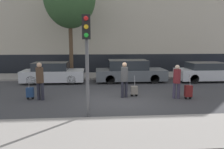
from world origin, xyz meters
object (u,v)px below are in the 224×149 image
Objects in this scene: parked_car_1 at (130,72)px; parked_car_2 at (207,72)px; trolley_left at (30,92)px; parked_car_0 at (53,73)px; pedestrian_right at (177,80)px; pedestrian_center at (124,78)px; trolley_right at (188,91)px; pedestrian_left at (40,79)px; traffic_light at (87,46)px; trolley_center at (134,90)px.

parked_car_2 is at bearing -2.37° from parked_car_1.
trolley_left is at bearing -142.41° from parked_car_1.
parked_car_2 is (10.48, -0.22, -0.02)m from parked_car_0.
pedestrian_center is at bearing 9.43° from pedestrian_right.
parked_car_1 is 1.11× the size of parked_car_2.
pedestrian_center is 1.43× the size of trolley_right.
pedestrian_left is 1.46× the size of trolley_right.
pedestrian_center is at bearing 59.66° from traffic_light.
trolley_left is 7.00m from pedestrian_right.
parked_car_1 is at bearing -120.79° from pedestrian_center.
trolley_right is at bearing 151.07° from pedestrian_center.
trolley_right is at bearing 13.69° from pedestrian_left.
trolley_right is at bearing -126.01° from parked_car_2.
pedestrian_center is 3.10m from trolley_right.
parked_car_2 is 11.07m from pedestrian_left.
parked_car_0 is at bearing -63.04° from pedestrian_center.
traffic_light is at bearing -125.87° from trolley_center.
traffic_light is at bearing -139.31° from parked_car_2.
pedestrian_right is at bearing 161.41° from trolley_right.
traffic_light reaches higher than trolley_left.
pedestrian_right is (2.47, -0.40, -0.06)m from pedestrian_center.
parked_car_1 is at bearing -53.04° from pedestrian_right.
pedestrian_right is at bearing -71.58° from parked_car_1.
pedestrian_left is at bearing -138.50° from parked_car_1.
parked_car_2 is 2.39× the size of pedestrian_left.
traffic_light reaches higher than pedestrian_left.
parked_car_2 is 2.44× the size of pedestrian_center.
pedestrian_center is 0.48× the size of traffic_light.
trolley_left is (-0.30, -4.18, -0.30)m from parked_car_0.
trolley_right is (6.96, -0.41, -0.61)m from pedestrian_left.
traffic_light reaches higher than parked_car_0.
pedestrian_right is 5.13m from traffic_light.
parked_car_0 is 4.37m from pedestrian_left.
parked_car_2 reaches higher than trolley_right.
trolley_left is 1.05× the size of trolley_center.
trolley_center is at bearing 1.95° from trolley_left.
trolley_left is at bearing -178.05° from trolley_center.
parked_car_0 is 4.21m from trolley_left.
pedestrian_center is at bearing 0.00° from trolley_left.
traffic_light reaches higher than parked_car_1.
parked_car_0 is at bearing -15.96° from pedestrian_right.
pedestrian_right reaches higher than trolley_center.
trolley_right is (-3.30, -4.54, -0.23)m from parked_car_2.
traffic_light is at bearing 49.54° from pedestrian_right.
parked_car_2 is 7.44m from pedestrian_center.
trolley_center is (-5.77, -3.80, -0.30)m from parked_car_2.
traffic_light reaches higher than trolley_right.
trolley_center is at bearing -146.64° from parked_car_2.
parked_car_1 is 6.57m from pedestrian_left.
pedestrian_left is at bearing -175.78° from trolley_center.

